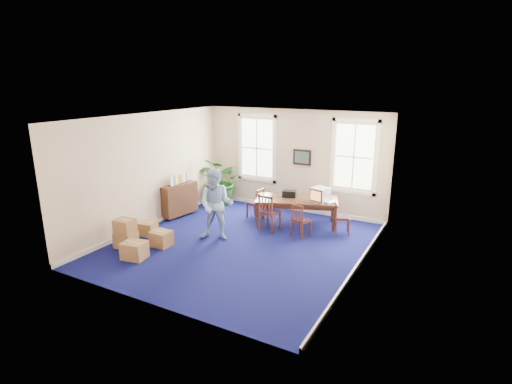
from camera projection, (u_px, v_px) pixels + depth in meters
The scene contains 25 objects.
floor at pixel (241, 244), 10.21m from camera, with size 6.50×6.50×0.00m, color #0E125B.
ceiling at pixel (240, 117), 9.34m from camera, with size 6.50×6.50×0.00m, color white.
wall_back at pixel (294, 161), 12.52m from camera, with size 6.50×6.50×0.00m, color beige.
wall_front at pixel (146, 224), 7.03m from camera, with size 6.50×6.50×0.00m, color beige.
wall_left at pixel (149, 171), 11.16m from camera, with size 6.50×6.50×0.00m, color beige.
wall_right at pixel (363, 201), 8.39m from camera, with size 6.50×6.50×0.00m, color beige.
baseboard_back at pixel (292, 208), 12.91m from camera, with size 6.00×0.04×0.12m, color white.
baseboard_left at pixel (153, 223), 11.56m from camera, with size 0.04×6.50×0.12m, color white.
baseboard_right at pixel (357, 267), 8.82m from camera, with size 0.04×6.50×0.12m, color white.
window_left at pixel (257, 148), 13.02m from camera, with size 1.40×0.12×2.20m, color white, non-canonical shape.
window_right at pixel (354, 157), 11.54m from camera, with size 1.40×0.12×2.20m, color white, non-canonical shape.
wall_picture at pixel (302, 157), 12.30m from camera, with size 0.58×0.06×0.48m, color black, non-canonical shape.
conference_table at pixel (296, 212), 11.50m from camera, with size 2.29×1.04×0.78m, color #482917, non-canonical shape.
crt_tv at pixel (320, 195), 11.07m from camera, with size 0.44×0.48×0.40m, color #B7B7BC, non-canonical shape.
game_console at pixel (330, 203), 10.93m from camera, with size 0.17×0.22×0.05m, color white.
equipment_bag at pixel (289, 194), 11.53m from camera, with size 0.39×0.25×0.19m, color black.
chair_near_left at pixel (270, 212), 11.02m from camera, with size 0.47×0.47×1.05m, color maroon, non-canonical shape.
chair_near_right at pixel (301, 220), 10.61m from camera, with size 0.41×0.41×0.92m, color maroon, non-canonical shape.
chair_end_left at pixel (255, 203), 12.11m from camera, with size 0.41×0.41×0.91m, color maroon, non-canonical shape.
chair_end_right at pixel (342, 217), 10.86m from camera, with size 0.40×0.40×0.89m, color maroon, non-canonical shape.
man at pixel (216, 205), 10.27m from camera, with size 0.93×0.72×1.89m, color #95B7DE.
credenza at pixel (180, 202), 12.17m from camera, with size 0.34×1.20×0.94m, color #482917.
brochure_rack at pixel (179, 182), 11.99m from camera, with size 0.12×0.70×0.31m, color #99999E, non-canonical shape.
potted_plant at pixel (222, 181), 13.32m from camera, with size 1.42×1.24×1.58m, color #154A14.
cardboard_boxes at pixel (134, 233), 9.92m from camera, with size 1.35×1.35×0.77m, color #A67445, non-canonical shape.
Camera 1 is at (4.87, -8.13, 4.04)m, focal length 28.00 mm.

